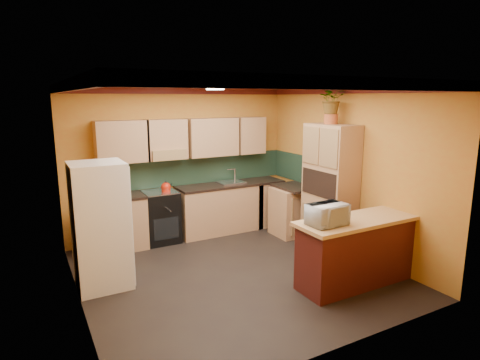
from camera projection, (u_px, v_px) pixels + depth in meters
name	position (u px, v px, depth m)	size (l,w,h in m)	color
room_shell	(227.00, 128.00, 5.70)	(4.24, 4.24, 2.72)	black
base_cabinets_back	(194.00, 213.00, 7.37)	(3.65, 0.60, 0.88)	tan
countertop_back	(193.00, 188.00, 7.28)	(3.65, 0.62, 0.04)	black
stove	(161.00, 217.00, 7.07)	(0.58, 0.58, 0.91)	black
kettle	(166.00, 187.00, 6.97)	(0.17, 0.17, 0.18)	#B11D0B
sink	(231.00, 182.00, 7.64)	(0.48, 0.40, 0.03)	silver
base_cabinets_right	(295.00, 211.00, 7.49)	(0.60, 0.80, 0.88)	tan
countertop_right	(295.00, 187.00, 7.39)	(0.62, 0.80, 0.04)	black
fridge	(100.00, 226.00, 5.31)	(0.68, 0.66, 1.70)	white
pantry	(330.00, 188.00, 6.63)	(0.48, 0.90, 2.10)	tan
fern_pot	(331.00, 119.00, 6.45)	(0.22, 0.22, 0.16)	#AD512A
fern	(332.00, 99.00, 6.38)	(0.43, 0.37, 0.48)	tan
breakfast_bar	(360.00, 252.00, 5.48)	(1.80, 0.55, 0.88)	#501512
bar_top	(362.00, 220.00, 5.39)	(1.90, 0.65, 0.05)	tan
microwave	(327.00, 214.00, 5.07)	(0.49, 0.33, 0.27)	white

